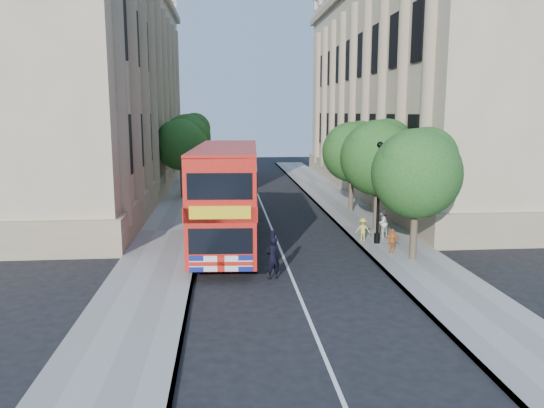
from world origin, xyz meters
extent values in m
plane|color=black|center=(0.00, 0.00, 0.00)|extent=(120.00, 120.00, 0.00)
cube|color=gray|center=(5.75, 10.00, 0.06)|extent=(3.50, 80.00, 0.12)
cube|color=gray|center=(-5.75, 10.00, 0.06)|extent=(3.50, 80.00, 0.12)
cube|color=tan|center=(13.80, 24.00, 9.00)|extent=(12.00, 38.00, 18.00)
cube|color=tan|center=(-13.80, 24.00, 9.00)|extent=(12.00, 38.00, 18.00)
cylinder|color=#473828|center=(5.80, 3.00, 1.43)|extent=(0.32, 0.32, 2.86)
sphere|color=#184A1B|center=(5.80, 3.00, 4.03)|extent=(4.00, 4.00, 4.00)
sphere|color=#184A1B|center=(6.40, 3.40, 4.68)|extent=(2.80, 2.80, 2.80)
sphere|color=#184A1B|center=(5.30, 2.70, 4.55)|extent=(2.60, 2.60, 2.60)
cylinder|color=#473828|center=(5.80, 9.00, 1.50)|extent=(0.32, 0.32, 2.99)
sphere|color=#184A1B|center=(5.80, 9.00, 4.22)|extent=(4.20, 4.20, 4.20)
sphere|color=#184A1B|center=(6.40, 9.40, 4.90)|extent=(2.94, 2.94, 2.94)
sphere|color=#184A1B|center=(5.30, 8.70, 4.76)|extent=(2.73, 2.73, 2.73)
cylinder|color=#473828|center=(5.80, 15.00, 1.45)|extent=(0.32, 0.32, 2.90)
sphere|color=#184A1B|center=(5.80, 15.00, 4.09)|extent=(4.00, 4.00, 4.00)
sphere|color=#184A1B|center=(6.40, 15.40, 4.75)|extent=(2.80, 2.80, 2.80)
sphere|color=#184A1B|center=(5.30, 14.70, 4.62)|extent=(2.60, 2.60, 2.60)
cylinder|color=#473828|center=(-6.00, 22.00, 1.50)|extent=(0.32, 0.32, 2.99)
sphere|color=#184A1B|center=(-6.00, 22.00, 4.22)|extent=(4.00, 4.00, 4.00)
sphere|color=#184A1B|center=(-5.40, 22.40, 4.90)|extent=(2.80, 2.80, 2.80)
sphere|color=#184A1B|center=(-6.50, 21.70, 4.76)|extent=(2.60, 2.60, 2.60)
cylinder|color=#473828|center=(-6.00, 30.00, 1.58)|extent=(0.32, 0.32, 3.17)
sphere|color=#184A1B|center=(-6.00, 30.00, 4.46)|extent=(4.20, 4.20, 4.20)
sphere|color=#184A1B|center=(-5.40, 30.40, 5.18)|extent=(2.94, 2.94, 2.94)
sphere|color=#184A1B|center=(-6.50, 29.70, 5.04)|extent=(2.73, 2.73, 2.73)
cylinder|color=black|center=(5.00, 6.00, 0.37)|extent=(0.30, 0.30, 0.50)
cylinder|color=black|center=(5.00, 6.00, 2.62)|extent=(0.14, 0.14, 5.00)
sphere|color=black|center=(5.00, 6.00, 5.12)|extent=(0.32, 0.32, 0.32)
cube|color=red|center=(-2.60, 5.84, 2.75)|extent=(3.42, 10.93, 4.49)
cube|color=black|center=(-2.60, 5.84, 1.76)|extent=(3.45, 10.25, 1.02)
cube|color=black|center=(-2.60, 5.84, 3.92)|extent=(3.45, 10.25, 1.02)
cube|color=yellow|center=(-2.89, 0.46, 2.90)|extent=(2.39, 0.21, 0.51)
cylinder|color=black|center=(-4.09, 2.11, 0.57)|extent=(0.38, 1.15, 1.14)
cylinder|color=black|center=(-1.53, 1.97, 0.57)|extent=(0.38, 1.15, 1.14)
cylinder|color=black|center=(-3.69, 9.49, 0.57)|extent=(0.38, 1.15, 1.14)
cylinder|color=black|center=(-1.12, 9.35, 0.57)|extent=(0.38, 1.15, 1.14)
cube|color=black|center=(-1.97, 13.36, 1.39)|extent=(2.24, 2.05, 2.16)
cube|color=black|center=(-2.05, 12.48, 1.65)|extent=(1.86, 0.29, 0.72)
cube|color=black|center=(-1.74, 15.61, 1.60)|extent=(2.38, 3.49, 2.58)
cube|color=black|center=(-1.80, 15.00, 0.36)|extent=(2.34, 5.11, 0.26)
cylinder|color=black|center=(-2.90, 13.35, 0.41)|extent=(0.31, 0.84, 0.82)
cylinder|color=black|center=(-1.05, 13.16, 0.41)|extent=(0.31, 0.84, 0.82)
cylinder|color=black|center=(-2.56, 16.73, 0.41)|extent=(0.31, 0.84, 0.82)
cylinder|color=black|center=(-0.71, 16.54, 0.41)|extent=(0.31, 0.84, 0.82)
imported|color=black|center=(-0.80, 1.00, 0.88)|extent=(0.76, 0.64, 1.76)
imported|color=silver|center=(5.59, 7.15, 0.92)|extent=(0.98, 0.95, 1.60)
imported|color=orange|center=(5.16, 4.02, 0.71)|extent=(0.74, 0.43, 1.18)
imported|color=gold|center=(4.40, 6.54, 0.72)|extent=(0.80, 0.50, 1.19)
camera|label=1|loc=(-2.70, -19.72, 6.72)|focal=35.00mm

